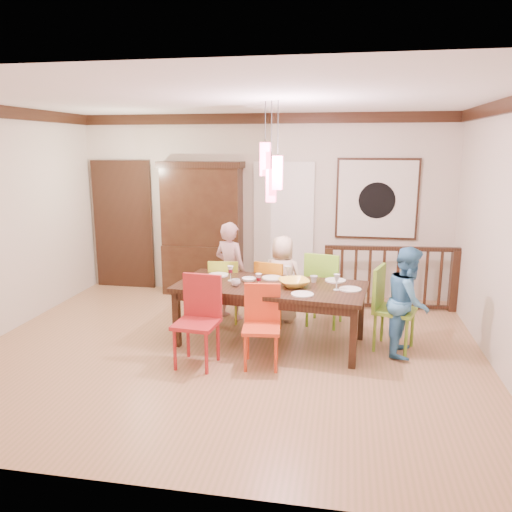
% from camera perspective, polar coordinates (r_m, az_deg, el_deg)
% --- Properties ---
extents(floor, '(6.00, 6.00, 0.00)m').
position_cam_1_polar(floor, '(6.11, -3.18, -10.70)').
color(floor, '#A37E4F').
rests_on(floor, ground).
extents(ceiling, '(6.00, 6.00, 0.00)m').
position_cam_1_polar(ceiling, '(5.64, -3.55, 17.52)').
color(ceiling, white).
rests_on(ceiling, wall_back).
extents(wall_back, '(6.00, 0.00, 6.00)m').
position_cam_1_polar(wall_back, '(8.12, 0.75, 5.74)').
color(wall_back, beige).
rests_on(wall_back, floor).
extents(wall_right, '(0.00, 5.00, 5.00)m').
position_cam_1_polar(wall_right, '(5.79, 26.90, 1.66)').
color(wall_right, beige).
rests_on(wall_right, floor).
extents(crown_molding, '(6.00, 5.00, 0.16)m').
position_cam_1_polar(crown_molding, '(5.63, -3.54, 16.71)').
color(crown_molding, black).
rests_on(crown_molding, wall_back).
extents(panel_door, '(1.04, 0.07, 2.24)m').
position_cam_1_polar(panel_door, '(8.84, -14.87, 3.25)').
color(panel_door, black).
rests_on(panel_door, wall_back).
extents(white_doorway, '(0.97, 0.05, 2.22)m').
position_cam_1_polar(white_doorway, '(8.10, 3.15, 2.84)').
color(white_doorway, silver).
rests_on(white_doorway, wall_back).
extents(painting, '(1.25, 0.06, 1.25)m').
position_cam_1_polar(painting, '(7.98, 13.65, 6.35)').
color(painting, black).
rests_on(painting, wall_back).
extents(pendant_cluster, '(0.27, 0.21, 1.14)m').
position_cam_1_polar(pendant_cluster, '(5.86, 1.76, 9.58)').
color(pendant_cluster, '#FF4C74').
rests_on(pendant_cluster, ceiling).
extents(dining_table, '(2.38, 1.29, 0.75)m').
position_cam_1_polar(dining_table, '(6.10, 1.67, -3.99)').
color(dining_table, black).
rests_on(dining_table, floor).
extents(chair_far_left, '(0.46, 0.46, 0.89)m').
position_cam_1_polar(chair_far_left, '(6.93, -3.61, -3.39)').
color(chair_far_left, '#ABC22B').
rests_on(chair_far_left, floor).
extents(chair_far_mid, '(0.50, 0.50, 0.90)m').
position_cam_1_polar(chair_far_mid, '(6.82, 2.02, -3.60)').
color(chair_far_mid, orange).
rests_on(chair_far_mid, floor).
extents(chair_far_right, '(0.55, 0.55, 1.02)m').
position_cam_1_polar(chair_far_right, '(6.83, 7.89, -3.07)').
color(chair_far_right, '#74BB2A').
rests_on(chair_far_right, floor).
extents(chair_near_left, '(0.49, 0.49, 1.00)m').
position_cam_1_polar(chair_near_left, '(5.55, -6.87, -6.86)').
color(chair_near_left, '#A82023').
rests_on(chair_near_left, floor).
extents(chair_near_mid, '(0.45, 0.45, 0.90)m').
position_cam_1_polar(chair_near_mid, '(5.51, 0.63, -7.54)').
color(chair_near_mid, red).
rests_on(chair_near_mid, floor).
extents(chair_end_right, '(0.57, 0.57, 1.00)m').
position_cam_1_polar(chair_end_right, '(6.16, 15.63, -5.25)').
color(chair_end_right, olive).
rests_on(chair_end_right, floor).
extents(china_hutch, '(1.37, 0.46, 2.16)m').
position_cam_1_polar(china_hutch, '(8.19, -6.15, 3.15)').
color(china_hutch, black).
rests_on(china_hutch, floor).
extents(balustrade, '(1.97, 0.23, 0.96)m').
position_cam_1_polar(balustrade, '(7.68, 15.12, -2.31)').
color(balustrade, black).
rests_on(balustrade, floor).
extents(person_far_left, '(0.60, 0.52, 1.38)m').
position_cam_1_polar(person_far_left, '(7.01, -2.94, -1.69)').
color(person_far_left, '#D2A0A7').
rests_on(person_far_left, floor).
extents(person_far_mid, '(0.65, 0.49, 1.21)m').
position_cam_1_polar(person_far_mid, '(6.93, 3.01, -2.59)').
color(person_far_mid, beige).
rests_on(person_far_mid, floor).
extents(person_end_right, '(0.59, 0.70, 1.28)m').
position_cam_1_polar(person_end_right, '(6.06, 16.98, -4.97)').
color(person_end_right, '#458CC2').
rests_on(person_end_right, floor).
extents(serving_bowl, '(0.47, 0.47, 0.09)m').
position_cam_1_polar(serving_bowl, '(6.01, 4.34, -3.08)').
color(serving_bowl, gold).
rests_on(serving_bowl, dining_table).
extents(small_bowl, '(0.22, 0.22, 0.05)m').
position_cam_1_polar(small_bowl, '(6.18, -0.83, -2.76)').
color(small_bowl, white).
rests_on(small_bowl, dining_table).
extents(cup_left, '(0.14, 0.14, 0.09)m').
position_cam_1_polar(cup_left, '(6.01, -2.34, -3.05)').
color(cup_left, silver).
rests_on(cup_left, dining_table).
extents(cup_right, '(0.12, 0.12, 0.08)m').
position_cam_1_polar(cup_right, '(6.21, 6.63, -2.64)').
color(cup_right, silver).
rests_on(cup_right, dining_table).
extents(plate_far_left, '(0.26, 0.26, 0.01)m').
position_cam_1_polar(plate_far_left, '(6.53, -4.31, -2.15)').
color(plate_far_left, white).
rests_on(plate_far_left, dining_table).
extents(plate_far_mid, '(0.26, 0.26, 0.01)m').
position_cam_1_polar(plate_far_mid, '(6.37, 1.85, -2.50)').
color(plate_far_mid, white).
rests_on(plate_far_mid, dining_table).
extents(plate_far_right, '(0.26, 0.26, 0.01)m').
position_cam_1_polar(plate_far_right, '(6.32, 9.07, -2.76)').
color(plate_far_right, white).
rests_on(plate_far_right, dining_table).
extents(plate_near_left, '(0.26, 0.26, 0.01)m').
position_cam_1_polar(plate_near_left, '(5.92, -6.19, -3.74)').
color(plate_near_left, white).
rests_on(plate_near_left, dining_table).
extents(plate_near_mid, '(0.26, 0.26, 0.01)m').
position_cam_1_polar(plate_near_mid, '(5.69, 5.32, -4.37)').
color(plate_near_mid, white).
rests_on(plate_near_mid, dining_table).
extents(plate_end_right, '(0.26, 0.26, 0.01)m').
position_cam_1_polar(plate_end_right, '(5.96, 10.72, -3.75)').
color(plate_end_right, white).
rests_on(plate_end_right, dining_table).
extents(wine_glass_a, '(0.08, 0.08, 0.19)m').
position_cam_1_polar(wine_glass_a, '(6.24, -2.93, -1.99)').
color(wine_glass_a, '#590C19').
rests_on(wine_glass_a, dining_table).
extents(wine_glass_b, '(0.08, 0.08, 0.19)m').
position_cam_1_polar(wine_glass_b, '(6.24, 3.61, -2.01)').
color(wine_glass_b, silver).
rests_on(wine_glass_b, dining_table).
extents(wine_glass_c, '(0.08, 0.08, 0.19)m').
position_cam_1_polar(wine_glass_c, '(5.86, 0.30, -2.94)').
color(wine_glass_c, '#590C19').
rests_on(wine_glass_c, dining_table).
extents(wine_glass_d, '(0.08, 0.08, 0.19)m').
position_cam_1_polar(wine_glass_d, '(5.91, 9.20, -2.97)').
color(wine_glass_d, silver).
rests_on(wine_glass_d, dining_table).
extents(napkin, '(0.18, 0.14, 0.01)m').
position_cam_1_polar(napkin, '(5.74, 0.77, -4.17)').
color(napkin, '#D83359').
rests_on(napkin, dining_table).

